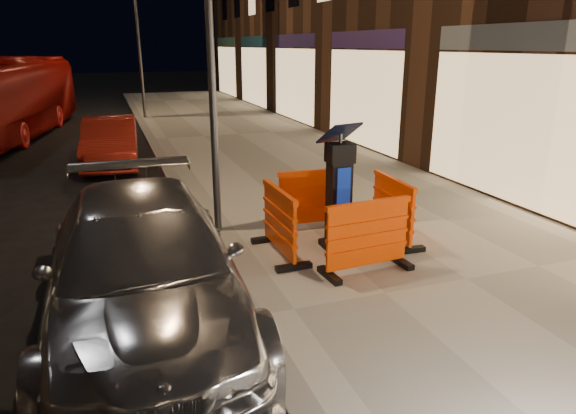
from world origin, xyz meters
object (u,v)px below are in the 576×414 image
object	(u,v)px
barrier_back	(315,199)
car_red	(113,165)
barrier_front	(367,237)
car_silver	(149,324)
parking_kiosk	(339,190)
bus_doubledecker	(16,136)
barrier_bldgside	(392,209)
barrier_kerbside	(279,223)

from	to	relation	value
barrier_back	car_red	xyz separation A→B (m)	(-3.15, 6.86, -0.66)
barrier_front	car_silver	xyz separation A→B (m)	(-2.98, -0.19, -0.66)
parking_kiosk	barrier_front	distance (m)	1.03
bus_doubledecker	barrier_bldgside	bearing A→B (deg)	-52.97
parking_kiosk	barrier_back	xyz separation A→B (m)	(0.00, 0.95, -0.40)
parking_kiosk	barrier_kerbside	size ratio (longest dim) A/B	1.40
parking_kiosk	car_red	world-z (taller)	parking_kiosk
barrier_kerbside	car_silver	xyz separation A→B (m)	(-2.03, -1.14, -0.66)
barrier_kerbside	parking_kiosk	bearing A→B (deg)	-91.34
car_red	car_silver	bearing A→B (deg)	-85.46
barrier_front	car_silver	size ratio (longest dim) A/B	0.25
parking_kiosk	barrier_kerbside	xyz separation A→B (m)	(-0.95, 0.00, -0.40)
barrier_front	car_silver	distance (m)	3.05
barrier_front	barrier_bldgside	distance (m)	1.34
car_red	bus_doubledecker	bearing A→B (deg)	121.10
parking_kiosk	barrier_bldgside	xyz separation A→B (m)	(0.95, 0.00, -0.40)
barrier_bldgside	car_silver	bearing A→B (deg)	108.79
parking_kiosk	barrier_bldgside	bearing A→B (deg)	0.66
car_red	barrier_back	bearing A→B (deg)	-61.91
barrier_back	car_silver	distance (m)	3.69
barrier_front	barrier_bldgside	xyz separation A→B (m)	(0.95, 0.95, 0.00)
barrier_back	car_red	bearing A→B (deg)	118.32
parking_kiosk	car_red	xyz separation A→B (m)	(-3.15, 7.81, -1.06)
barrier_back	barrier_kerbside	distance (m)	1.34
car_red	bus_doubledecker	distance (m)	6.89
parking_kiosk	barrier_front	size ratio (longest dim) A/B	1.40
barrier_front	car_red	distance (m)	9.33
barrier_front	bus_doubledecker	bearing A→B (deg)	108.79
parking_kiosk	bus_doubledecker	size ratio (longest dim) A/B	0.18
car_red	barrier_front	bearing A→B (deg)	-66.80
barrier_back	car_red	size ratio (longest dim) A/B	0.33
barrier_bldgside	car_red	world-z (taller)	barrier_bldgside
barrier_back	barrier_bldgside	distance (m)	1.34
car_red	parking_kiosk	bearing A→B (deg)	-64.61
barrier_front	barrier_bldgside	bearing A→B (deg)	40.66
barrier_front	barrier_back	size ratio (longest dim) A/B	1.00
barrier_front	parking_kiosk	bearing A→B (deg)	85.66
parking_kiosk	barrier_front	xyz separation A→B (m)	(0.00, -0.95, -0.40)
barrier_kerbside	car_silver	bearing A→B (deg)	117.92
barrier_kerbside	car_red	size ratio (longest dim) A/B	0.33
barrier_back	barrier_front	bearing A→B (deg)	-86.34
barrier_front	car_red	bearing A→B (deg)	105.44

